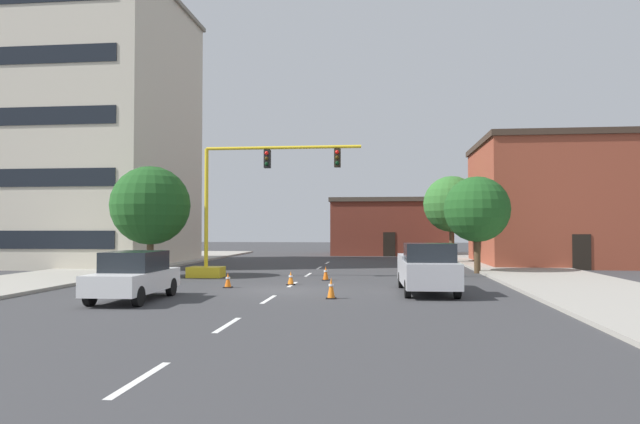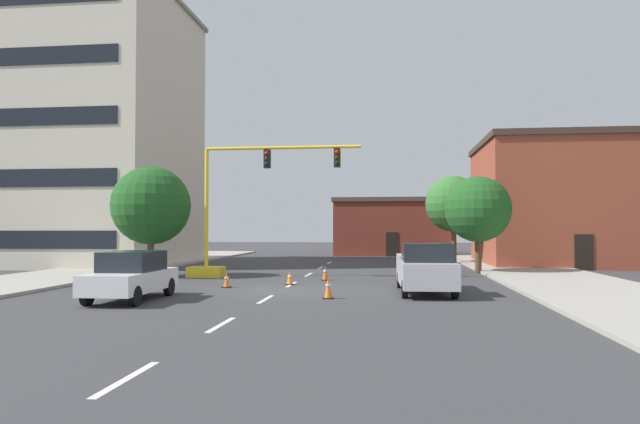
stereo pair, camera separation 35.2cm
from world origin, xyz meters
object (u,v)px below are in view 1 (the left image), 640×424
at_px(tree_right_mid, 477,209).
at_px(traffic_cone_roadside_c, 326,273).
at_px(traffic_cone_roadside_b, 331,288).
at_px(traffic_signal_gantry, 228,234).
at_px(sedan_white_near_left, 134,275).
at_px(pickup_truck_silver, 427,268).
at_px(traffic_cone_roadside_a, 291,278).
at_px(tree_left_near, 151,206).
at_px(tree_right_far, 452,204).
at_px(traffic_cone_roadside_d, 228,280).

bearing_deg(tree_right_mid, traffic_cone_roadside_c, -146.66).
distance_m(tree_right_mid, traffic_cone_roadside_b, 14.95).
relative_size(traffic_signal_gantry, sedan_white_near_left, 1.99).
relative_size(pickup_truck_silver, traffic_cone_roadside_a, 8.89).
distance_m(traffic_signal_gantry, pickup_truck_silver, 11.61).
bearing_deg(traffic_signal_gantry, traffic_cone_roadside_a, -41.85).
height_order(traffic_signal_gantry, tree_right_mid, traffic_signal_gantry).
relative_size(tree_right_mid, tree_left_near, 0.95).
distance_m(traffic_signal_gantry, tree_right_far, 18.78).
height_order(sedan_white_near_left, traffic_cone_roadside_b, sedan_white_near_left).
bearing_deg(traffic_cone_roadside_b, tree_right_far, 72.45).
height_order(traffic_cone_roadside_b, traffic_cone_roadside_c, traffic_cone_roadside_b).
bearing_deg(traffic_cone_roadside_d, traffic_cone_roadside_a, 30.85).
height_order(pickup_truck_silver, traffic_cone_roadside_a, pickup_truck_silver).
height_order(tree_right_mid, traffic_cone_roadside_c, tree_right_mid).
relative_size(tree_left_near, traffic_cone_roadside_d, 8.95).
xyz_separation_m(traffic_signal_gantry, tree_right_mid, (13.42, 4.31, 1.40)).
distance_m(traffic_cone_roadside_a, traffic_cone_roadside_b, 5.38).
bearing_deg(pickup_truck_silver, sedan_white_near_left, -161.35).
height_order(tree_right_far, tree_left_near, tree_right_far).
bearing_deg(tree_right_far, traffic_cone_roadside_c, -118.43).
height_order(tree_left_near, traffic_cone_roadside_c, tree_left_near).
relative_size(pickup_truck_silver, traffic_cone_roadside_c, 7.63).
distance_m(tree_right_far, traffic_cone_roadside_d, 22.09).
xyz_separation_m(tree_right_far, tree_left_near, (-17.19, -13.49, -0.55)).
relative_size(tree_right_mid, traffic_cone_roadside_c, 7.72).
height_order(pickup_truck_silver, traffic_cone_roadside_c, pickup_truck_silver).
height_order(traffic_signal_gantry, traffic_cone_roadside_b, traffic_signal_gantry).
bearing_deg(traffic_cone_roadside_d, pickup_truck_silver, -7.37).
distance_m(traffic_signal_gantry, sedan_white_near_left, 9.77).
bearing_deg(traffic_signal_gantry, traffic_cone_roadside_b, -53.52).
bearing_deg(traffic_cone_roadside_a, traffic_signal_gantry, 138.15).
xyz_separation_m(tree_left_near, traffic_cone_roadside_d, (5.54, -4.85, -3.44)).
distance_m(traffic_signal_gantry, traffic_cone_roadside_a, 5.59).
bearing_deg(traffic_cone_roadside_b, traffic_cone_roadside_d, 144.82).
relative_size(sedan_white_near_left, traffic_cone_roadside_b, 5.81).
relative_size(traffic_signal_gantry, traffic_cone_roadside_a, 14.69).
bearing_deg(tree_right_far, sedan_white_near_left, -120.97).
bearing_deg(tree_right_far, traffic_cone_roadside_d, -122.43).
height_order(traffic_signal_gantry, traffic_cone_roadside_d, traffic_signal_gantry).
distance_m(traffic_signal_gantry, tree_left_near, 4.41).
distance_m(tree_right_far, traffic_cone_roadside_c, 16.85).
relative_size(traffic_cone_roadside_c, traffic_cone_roadside_d, 1.10).
xyz_separation_m(traffic_cone_roadside_a, traffic_cone_roadside_c, (1.35, 2.44, 0.05)).
distance_m(tree_right_mid, traffic_cone_roadside_a, 12.75).
bearing_deg(traffic_signal_gantry, traffic_cone_roadside_c, -11.38).
bearing_deg(traffic_cone_roadside_a, pickup_truck_silver, -23.65).
bearing_deg(traffic_cone_roadside_c, traffic_signal_gantry, 168.62).
height_order(tree_right_mid, sedan_white_near_left, tree_right_mid).
xyz_separation_m(traffic_cone_roadside_a, traffic_cone_roadside_b, (2.28, -4.87, 0.08)).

